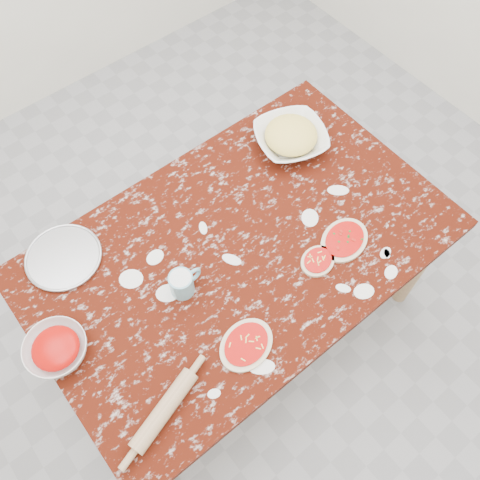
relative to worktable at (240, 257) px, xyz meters
name	(u,v)px	position (x,y,z in m)	size (l,w,h in m)	color
ground	(240,318)	(0.00, 0.00, -0.67)	(4.00, 4.00, 0.00)	gray
worktable	(240,257)	(0.00, 0.00, 0.00)	(1.60, 1.00, 0.75)	#350C04
pizza_tray	(64,258)	(-0.55, 0.38, 0.09)	(0.28, 0.28, 0.01)	#B2B2B7
sauce_bowl	(57,349)	(-0.74, 0.06, 0.12)	(0.21, 0.21, 0.07)	white
cheese_bowl	(291,138)	(0.48, 0.26, 0.12)	(0.30, 0.30, 0.07)	white
flour_mug	(182,283)	(-0.27, -0.01, 0.14)	(0.13, 0.09, 0.10)	#70B0C3
pizza_left	(246,345)	(-0.23, -0.32, 0.09)	(0.24, 0.20, 0.02)	beige
pizza_mid	(318,261)	(0.18, -0.23, 0.09)	(0.16, 0.14, 0.02)	beige
pizza_right	(344,240)	(0.33, -0.23, 0.09)	(0.24, 0.20, 0.02)	beige
rolling_pin	(164,410)	(-0.57, -0.33, 0.11)	(0.06, 0.06, 0.29)	tan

